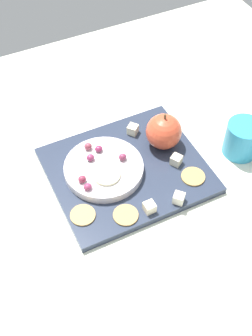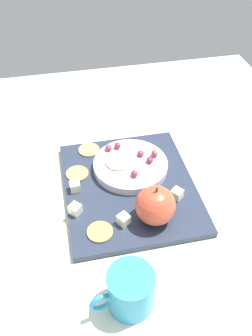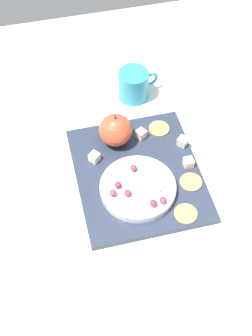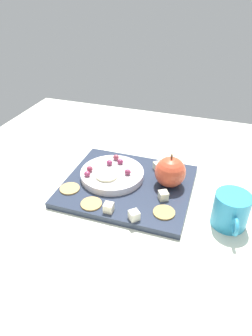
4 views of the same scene
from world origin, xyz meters
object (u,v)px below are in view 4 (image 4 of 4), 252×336
object	(u,v)px
platter	(128,186)
cracker_1	(91,204)
cracker_2	(164,212)
grape_3	(87,174)
serving_dish	(112,174)
cheese_cube_2	(134,215)
grape_5	(120,162)
apple_slice_0	(107,175)
grape_1	(109,163)
apple_whole	(170,172)
cheese_cube_0	(163,195)
cup	(231,210)
cheese_cube_1	(109,208)
cheese_cube_3	(158,166)
grape_2	(128,172)
grape_4	(116,157)
cracker_0	(70,189)
grape_0	(90,169)

from	to	relation	value
platter	cracker_1	world-z (taller)	cracker_1
cracker_2	grape_3	size ratio (longest dim) A/B	3.01
serving_dish	cheese_cube_2	world-z (taller)	cheese_cube_2
grape_5	apple_slice_0	world-z (taller)	grape_5
grape_1	apple_whole	bearing A→B (deg)	176.00
platter	cheese_cube_2	world-z (taller)	cheese_cube_2
grape_5	cheese_cube_0	bearing A→B (deg)	147.80
cheese_cube_2	apple_whole	bearing A→B (deg)	-107.36
cracker_2	cup	size ratio (longest dim) A/B	0.46
cheese_cube_0	cracker_1	distance (cm)	17.28
grape_1	apple_slice_0	xyz separation A→B (cm)	(-1.33, 5.38, -0.41)
serving_dish	cheese_cube_1	world-z (taller)	cheese_cube_1
grape_3	serving_dish	bearing A→B (deg)	-142.17
grape_3	cheese_cube_3	bearing A→B (deg)	-143.66
grape_3	cup	world-z (taller)	cup
cheese_cube_0	grape_1	size ratio (longest dim) A/B	1.27
grape_2	cracker_1	bearing A→B (deg)	67.03
cheese_cube_3	grape_1	world-z (taller)	grape_1
cheese_cube_1	grape_5	distance (cm)	17.56
grape_1	cracker_2	bearing A→B (deg)	145.68
cheese_cube_3	grape_1	xyz separation A→B (cm)	(12.38, 4.84, 1.54)
cup	grape_2	bearing A→B (deg)	-14.42
serving_dish	cup	xyz separation A→B (cm)	(-30.28, 6.77, 1.47)
grape_4	cracker_0	bearing A→B (deg)	62.96
cheese_cube_2	grape_5	world-z (taller)	grape_5
cheese_cube_1	cracker_2	distance (cm)	12.66
cheese_cube_1	grape_5	world-z (taller)	grape_5
cheese_cube_3	cracker_2	world-z (taller)	cheese_cube_3
grape_0	serving_dish	bearing A→B (deg)	-162.80
cheese_cube_2	grape_5	xyz separation A→B (cm)	(9.55, -17.81, 1.50)
grape_4	apple_slice_0	xyz separation A→B (cm)	(-0.56, 8.46, -0.48)
cheese_cube_0	apple_slice_0	distance (cm)	15.52
cheese_cube_2	grape_5	bearing A→B (deg)	-61.80
serving_dish	grape_1	size ratio (longest dim) A/B	10.03
cracker_2	platter	bearing A→B (deg)	-36.01
apple_whole	grape_2	world-z (taller)	apple_whole
platter	grape_0	distance (cm)	10.95
grape_1	cup	world-z (taller)	cup
cheese_cube_2	platter	bearing A→B (deg)	-65.89
serving_dish	grape_1	xyz separation A→B (cm)	(1.79, -2.73, 1.65)
grape_5	cheese_cube_3	bearing A→B (deg)	-161.20
cracker_2	grape_0	world-z (taller)	grape_0
cracker_2	grape_0	size ratio (longest dim) A/B	3.01
cheese_cube_2	cracker_2	size ratio (longest dim) A/B	0.42
cheese_cube_2	serving_dish	bearing A→B (deg)	-52.74
cheese_cube_0	cup	world-z (taller)	cup
cheese_cube_3	cheese_cube_1	bearing A→B (deg)	72.34
apple_whole	grape_2	bearing A→B (deg)	8.81
cheese_cube_2	grape_3	world-z (taller)	grape_3
grape_4	grape_5	xyz separation A→B (cm)	(-1.80, 1.58, -0.11)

